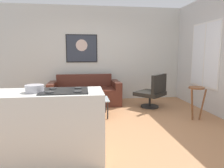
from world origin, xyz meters
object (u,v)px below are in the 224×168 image
Objects in this scene: coffee_table at (88,100)px; mixing_bowl at (34,89)px; armchair at (153,92)px; couch at (85,94)px; wall_painting at (82,48)px; bar_stool at (196,94)px.

mixing_bowl is (-0.70, -1.88, 0.61)m from coffee_table.
mixing_bowl is at bearing -134.72° from armchair.
couch is 2.10× the size of coffee_table.
coffee_table is 2.09m from wall_painting.
couch is 2.13× the size of wall_painting.
armchair is at bearing 45.28° from mixing_bowl.
bar_stool is at bearing -60.23° from armchair.
wall_painting is (-1.82, 1.17, 1.15)m from armchair.
wall_painting reaches higher than armchair.
couch is at bearing 78.04° from mixing_bowl.
armchair is 1.22m from bar_stool.
couch is 1.86m from armchair.
armchair is at bearing -18.67° from couch.
wall_painting is at bearing 147.35° from armchair.
couch is 1.14m from coffee_table.
armchair reaches higher than couch.
couch is at bearing -83.43° from wall_painting.
bar_stool is at bearing -42.47° from wall_painting.
coffee_table is 1.01× the size of armchair.
mixing_bowl is (-2.40, -2.42, 0.56)m from armchair.
mixing_bowl is at bearing -101.96° from couch.
couch is at bearing 145.11° from bar_stool.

